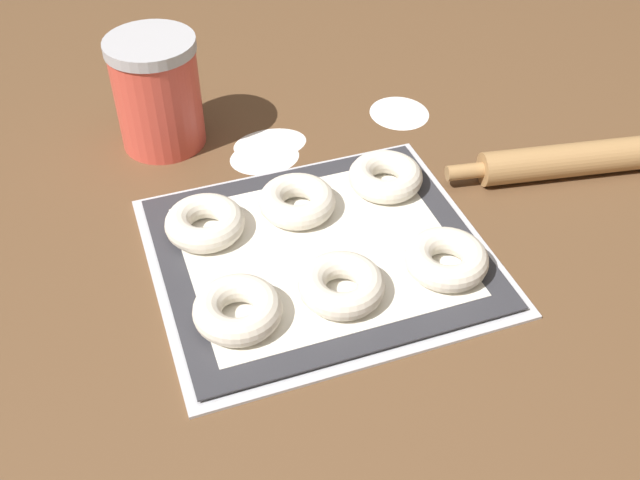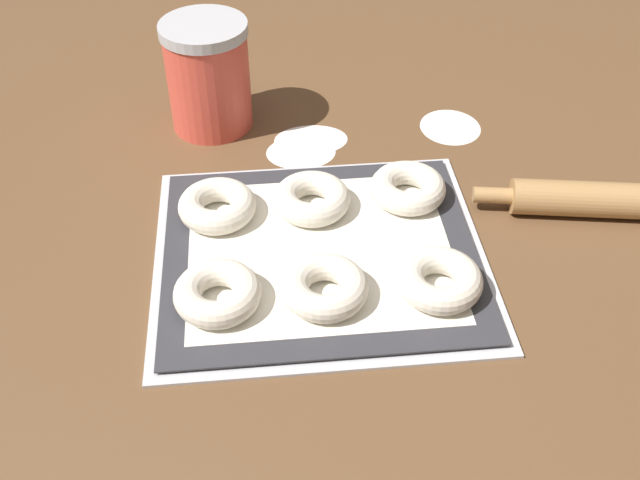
# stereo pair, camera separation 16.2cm
# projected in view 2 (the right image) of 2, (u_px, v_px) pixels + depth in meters

# --- Properties ---
(ground_plane) EXTENTS (2.80, 2.80, 0.00)m
(ground_plane) POSITION_uv_depth(u_px,v_px,m) (330.00, 263.00, 0.92)
(ground_plane) COLOR brown
(baking_tray) EXTENTS (0.41, 0.36, 0.01)m
(baking_tray) POSITION_uv_depth(u_px,v_px,m) (320.00, 254.00, 0.92)
(baking_tray) COLOR silver
(baking_tray) RESTS_ON ground_plane
(baking_mat) EXTENTS (0.38, 0.34, 0.00)m
(baking_mat) POSITION_uv_depth(u_px,v_px,m) (320.00, 251.00, 0.92)
(baking_mat) COLOR #333338
(baking_mat) RESTS_ON baking_tray
(bagel_front_left) EXTENTS (0.10, 0.10, 0.03)m
(bagel_front_left) POSITION_uv_depth(u_px,v_px,m) (217.00, 293.00, 0.84)
(bagel_front_left) COLOR silver
(bagel_front_left) RESTS_ON baking_mat
(bagel_front_center) EXTENTS (0.10, 0.10, 0.03)m
(bagel_front_center) POSITION_uv_depth(u_px,v_px,m) (325.00, 287.00, 0.85)
(bagel_front_center) COLOR silver
(bagel_front_center) RESTS_ON baking_mat
(bagel_front_right) EXTENTS (0.10, 0.10, 0.03)m
(bagel_front_right) POSITION_uv_depth(u_px,v_px,m) (439.00, 280.00, 0.86)
(bagel_front_right) COLOR silver
(bagel_front_right) RESTS_ON baking_mat
(bagel_back_left) EXTENTS (0.10, 0.10, 0.03)m
(bagel_back_left) POSITION_uv_depth(u_px,v_px,m) (217.00, 206.00, 0.95)
(bagel_back_left) COLOR silver
(bagel_back_left) RESTS_ON baking_mat
(bagel_back_center) EXTENTS (0.10, 0.10, 0.03)m
(bagel_back_center) POSITION_uv_depth(u_px,v_px,m) (312.00, 199.00, 0.97)
(bagel_back_center) COLOR silver
(bagel_back_center) RESTS_ON baking_mat
(bagel_back_right) EXTENTS (0.10, 0.10, 0.03)m
(bagel_back_right) POSITION_uv_depth(u_px,v_px,m) (408.00, 188.00, 0.98)
(bagel_back_right) COLOR silver
(bagel_back_right) RESTS_ON baking_mat
(flour_canister) EXTENTS (0.13, 0.13, 0.16)m
(flour_canister) POSITION_uv_depth(u_px,v_px,m) (208.00, 76.00, 1.09)
(flour_canister) COLOR #DB4C3D
(flour_canister) RESTS_ON ground_plane
(flour_patch_near) EXTENTS (0.10, 0.08, 0.00)m
(flour_patch_near) POSITION_uv_depth(u_px,v_px,m) (301.00, 151.00, 1.09)
(flour_patch_near) COLOR white
(flour_patch_near) RESTS_ON ground_plane
(flour_patch_far) EXTENTS (0.09, 0.10, 0.00)m
(flour_patch_far) POSITION_uv_depth(u_px,v_px,m) (450.00, 126.00, 1.14)
(flour_patch_far) COLOR white
(flour_patch_far) RESTS_ON ground_plane
(flour_patch_side) EXTENTS (0.11, 0.08, 0.00)m
(flour_patch_side) POSITION_uv_depth(u_px,v_px,m) (309.00, 139.00, 1.11)
(flour_patch_side) COLOR white
(flour_patch_side) RESTS_ON ground_plane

